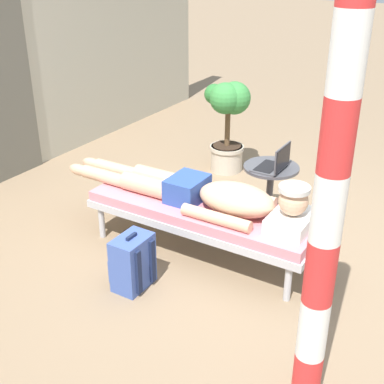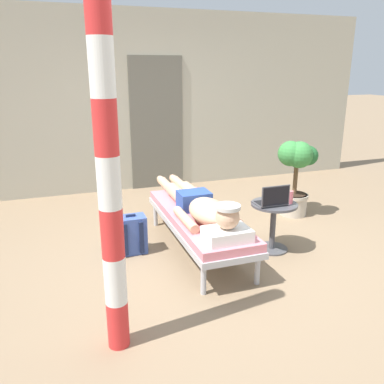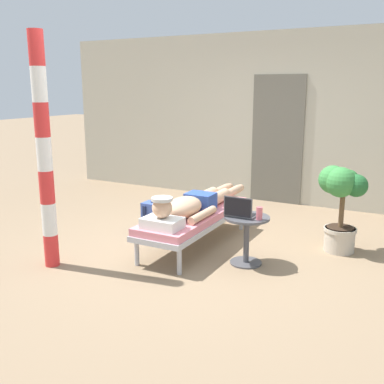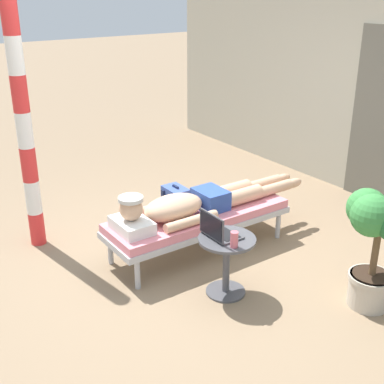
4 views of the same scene
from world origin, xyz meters
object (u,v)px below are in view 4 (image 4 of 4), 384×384
(laptop, at_px, (218,231))
(backpack, at_px, (176,205))
(person_reclining, at_px, (194,203))
(potted_plant, at_px, (374,236))
(drink_glass, at_px, (234,240))
(lounge_chair, at_px, (198,218))
(side_table, at_px, (227,256))
(porch_post, at_px, (24,130))

(laptop, bearing_deg, backpack, 160.55)
(person_reclining, relative_size, potted_plant, 2.18)
(backpack, bearing_deg, drink_glass, -16.97)
(lounge_chair, height_order, side_table, side_table)
(backpack, bearing_deg, lounge_chair, -15.27)
(porch_post, bearing_deg, lounge_chair, 49.95)
(drink_glass, height_order, potted_plant, potted_plant)
(backpack, distance_m, porch_post, 1.79)
(backpack, xyz_separation_m, porch_post, (-0.37, -1.44, 0.99))
(laptop, xyz_separation_m, potted_plant, (0.85, 0.88, 0.05))
(person_reclining, bearing_deg, drink_glass, -14.96)
(lounge_chair, bearing_deg, drink_glass, -18.24)
(side_table, bearing_deg, drink_glass, -18.36)
(laptop, height_order, drink_glass, laptop)
(person_reclining, relative_size, laptop, 7.00)
(potted_plant, bearing_deg, side_table, -133.63)
(lounge_chair, xyz_separation_m, person_reclining, (0.00, -0.06, 0.17))
(side_table, height_order, potted_plant, potted_plant)
(drink_glass, relative_size, backpack, 0.31)
(side_table, bearing_deg, potted_plant, 46.37)
(side_table, relative_size, potted_plant, 0.53)
(laptop, bearing_deg, person_reclining, 160.64)
(side_table, relative_size, backpack, 1.23)
(laptop, xyz_separation_m, drink_glass, (0.21, 0.00, 0.01))
(drink_glass, xyz_separation_m, potted_plant, (0.64, 0.88, 0.04))
(side_table, xyz_separation_m, backpack, (-1.42, 0.43, -0.16))
(side_table, distance_m, drink_glass, 0.28)
(side_table, distance_m, porch_post, 2.22)
(laptop, height_order, backpack, laptop)
(person_reclining, height_order, potted_plant, potted_plant)
(lounge_chair, height_order, drink_glass, drink_glass)
(person_reclining, relative_size, side_table, 4.15)
(laptop, bearing_deg, potted_plant, 45.99)
(side_table, bearing_deg, lounge_chair, 161.79)
(person_reclining, bearing_deg, lounge_chair, 90.00)
(side_table, height_order, backpack, side_table)
(drink_glass, relative_size, porch_post, 0.06)
(laptop, bearing_deg, lounge_chair, 156.60)
(person_reclining, distance_m, side_table, 0.79)
(lounge_chair, distance_m, potted_plant, 1.67)
(backpack, bearing_deg, potted_plant, 10.30)
(lounge_chair, bearing_deg, side_table, -18.21)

